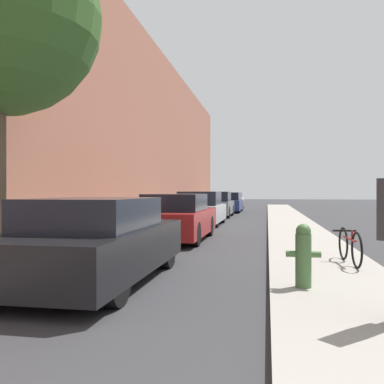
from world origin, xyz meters
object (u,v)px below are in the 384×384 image
Objects in this scene: parked_car_silver at (201,209)px; bicycle at (350,246)px; parked_car_black at (97,241)px; parked_car_red at (177,218)px; parked_car_white at (232,201)px; fire_hydrant at (303,255)px; parked_car_grey at (217,205)px; parked_car_navy at (228,203)px.

parked_car_silver is 10.52m from bicycle.
parked_car_red reaches higher than parked_car_black.
parked_car_white is 28.07m from fire_hydrant.
fire_hydrant is at bearing -119.74° from bicycle.
parked_car_grey is 5.49m from parked_car_navy.
parked_car_red is at bearing 117.58° from fire_hydrant.
parked_car_red is 6.83m from fire_hydrant.
parked_car_red reaches higher than parked_car_white.
bicycle is at bearing -74.20° from parked_car_grey.
parked_car_red is 16.80m from parked_car_navy.
parked_car_white is 2.59× the size of bicycle.
parked_car_red is (0.05, 5.75, 0.00)m from parked_car_black.
parked_car_grey is 0.99× the size of parked_car_white.
parked_car_black is 3.23m from fire_hydrant.
parked_car_white reaches higher than fire_hydrant.
parked_car_black is at bearing -89.68° from parked_car_white.
bicycle is (4.33, -15.30, -0.23)m from parked_car_grey.
parked_car_navy is 2.90× the size of bicycle.
parked_car_grey is at bearing 90.83° from parked_car_red.
parked_car_black is at bearing 174.71° from fire_hydrant.
fire_hydrant is (3.19, -22.85, -0.08)m from parked_car_navy.
parked_car_navy is at bearing -88.00° from parked_car_white.
parked_car_grey is (0.02, 5.73, -0.00)m from parked_car_silver.
parked_car_red is 1.06× the size of parked_car_silver.
fire_hydrant is at bearing -83.11° from parked_car_white.
parked_car_black is 1.08× the size of parked_car_silver.
parked_car_silver reaches higher than parked_car_navy.
parked_car_silver is 1.00× the size of parked_car_grey.
parked_car_silver is at bearing 110.62° from bicycle.
parked_car_black reaches higher than bicycle.
parked_car_black is at bearing -90.05° from parked_car_navy.
fire_hydrant is (3.35, -11.64, -0.10)m from parked_car_silver.
parked_car_white is at bearing 90.54° from parked_car_red.
parked_car_white is at bearing 92.00° from parked_car_navy.
parked_car_red is 0.93× the size of parked_car_navy.
parked_car_navy is 5.12× the size of fire_hydrant.
parked_car_silver is 5.73m from parked_car_grey.
parked_car_black is 22.55m from parked_car_navy.
parked_car_white is 4.57× the size of fire_hydrant.
parked_car_silver reaches higher than fire_hydrant.
parked_car_black reaches higher than fire_hydrant.
parked_car_navy is at bearing 90.10° from parked_car_red.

